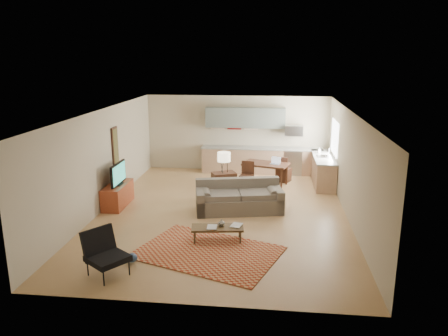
# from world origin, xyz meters

# --- Properties ---
(room) EXTENTS (9.00, 9.00, 9.00)m
(room) POSITION_xyz_m (0.00, 0.00, 1.35)
(room) COLOR #AF8352
(room) RESTS_ON ground
(kitchen_counter_back) EXTENTS (4.26, 0.64, 0.92)m
(kitchen_counter_back) POSITION_xyz_m (0.90, 4.18, 0.46)
(kitchen_counter_back) COLOR #A47E5F
(kitchen_counter_back) RESTS_ON ground
(kitchen_counter_right) EXTENTS (0.64, 2.26, 0.92)m
(kitchen_counter_right) POSITION_xyz_m (2.93, 3.00, 0.46)
(kitchen_counter_right) COLOR #A47E5F
(kitchen_counter_right) RESTS_ON ground
(kitchen_range) EXTENTS (0.62, 0.62, 0.90)m
(kitchen_range) POSITION_xyz_m (2.00, 4.18, 0.45)
(kitchen_range) COLOR #A5A8AD
(kitchen_range) RESTS_ON ground
(kitchen_microwave) EXTENTS (0.62, 0.40, 0.35)m
(kitchen_microwave) POSITION_xyz_m (2.00, 4.20, 1.55)
(kitchen_microwave) COLOR #A5A8AD
(kitchen_microwave) RESTS_ON room
(upper_cabinets) EXTENTS (2.80, 0.34, 0.70)m
(upper_cabinets) POSITION_xyz_m (0.30, 4.33, 1.95)
(upper_cabinets) COLOR slate
(upper_cabinets) RESTS_ON room
(window_right) EXTENTS (0.02, 1.40, 1.05)m
(window_right) POSITION_xyz_m (3.23, 3.00, 1.55)
(window_right) COLOR white
(window_right) RESTS_ON room
(wall_art_left) EXTENTS (0.06, 0.42, 1.10)m
(wall_art_left) POSITION_xyz_m (-3.21, 0.90, 1.55)
(wall_art_left) COLOR brown
(wall_art_left) RESTS_ON room
(triptych) EXTENTS (1.70, 0.04, 0.50)m
(triptych) POSITION_xyz_m (-0.10, 4.47, 1.75)
(triptych) COLOR #F7E1C4
(triptych) RESTS_ON room
(rug) EXTENTS (3.40, 2.87, 0.02)m
(rug) POSITION_xyz_m (-0.04, -2.48, 0.01)
(rug) COLOR maroon
(rug) RESTS_ON floor
(sofa) EXTENTS (2.56, 1.52, 0.83)m
(sofa) POSITION_xyz_m (0.43, 0.13, 0.42)
(sofa) COLOR #675E52
(sofa) RESTS_ON floor
(coffee_table) EXTENTS (1.22, 0.62, 0.35)m
(coffee_table) POSITION_xyz_m (0.10, -1.88, 0.18)
(coffee_table) COLOR #46331C
(coffee_table) RESTS_ON floor
(book_a) EXTENTS (0.25, 0.32, 0.03)m
(book_a) POSITION_xyz_m (-0.13, -1.95, 0.36)
(book_a) COLOR maroon
(book_a) RESTS_ON coffee_table
(book_b) EXTENTS (0.38, 0.43, 0.02)m
(book_b) POSITION_xyz_m (0.40, -1.74, 0.36)
(book_b) COLOR navy
(book_b) RESTS_ON coffee_table
(vase) EXTENTS (0.23, 0.23, 0.16)m
(vase) POSITION_xyz_m (0.18, -1.82, 0.43)
(vase) COLOR black
(vase) RESTS_ON coffee_table
(armchair) EXTENTS (1.09, 1.09, 0.89)m
(armchair) POSITION_xyz_m (-1.77, -3.68, 0.44)
(armchair) COLOR black
(armchair) RESTS_ON floor
(tv_credenza) EXTENTS (0.51, 1.33, 0.61)m
(tv_credenza) POSITION_xyz_m (-2.97, 0.21, 0.31)
(tv_credenza) COLOR maroon
(tv_credenza) RESTS_ON floor
(tv) EXTENTS (0.10, 1.02, 0.61)m
(tv) POSITION_xyz_m (-2.92, 0.21, 0.92)
(tv) COLOR black
(tv) RESTS_ON tv_credenza
(console_table) EXTENTS (0.79, 0.68, 0.78)m
(console_table) POSITION_xyz_m (-0.10, 1.21, 0.39)
(console_table) COLOR #361E13
(console_table) RESTS_ON floor
(table_lamp) EXTENTS (0.49, 0.49, 0.62)m
(table_lamp) POSITION_xyz_m (-0.10, 1.21, 1.09)
(table_lamp) COLOR beige
(table_lamp) RESTS_ON console_table
(dining_table) EXTENTS (1.60, 1.20, 0.72)m
(dining_table) POSITION_xyz_m (1.08, 2.71, 0.36)
(dining_table) COLOR #361E13
(dining_table) RESTS_ON floor
(dining_chair_near) EXTENTS (0.47, 0.49, 0.85)m
(dining_chair_near) POSITION_xyz_m (0.49, 2.24, 0.43)
(dining_chair_near) COLOR #361E13
(dining_chair_near) RESTS_ON floor
(dining_chair_far) EXTENTS (0.56, 0.57, 0.87)m
(dining_chair_far) POSITION_xyz_m (1.67, 3.17, 0.44)
(dining_chair_far) COLOR #361E13
(dining_chair_far) RESTS_ON floor
(laptop) EXTENTS (0.37, 0.32, 0.23)m
(laptop) POSITION_xyz_m (1.37, 2.61, 0.83)
(laptop) COLOR #A5A8AD
(laptop) RESTS_ON dining_table
(soap_bottle) EXTENTS (0.12, 0.12, 0.19)m
(soap_bottle) POSITION_xyz_m (2.83, 3.51, 1.02)
(soap_bottle) COLOR #F7E1C4
(soap_bottle) RESTS_ON kitchen_counter_right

